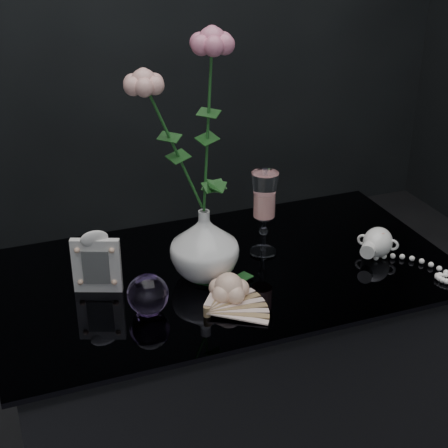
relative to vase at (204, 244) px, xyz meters
name	(u,v)px	position (x,y,z in m)	size (l,w,h in m)	color
table	(226,398)	(0.05, 0.01, -0.46)	(1.05, 0.58, 0.76)	black
vase	(204,244)	(0.00, 0.00, 0.00)	(0.16, 0.16, 0.16)	white
wine_glass	(264,214)	(0.17, 0.05, 0.02)	(0.06, 0.06, 0.21)	white
picture_frame	(96,261)	(-0.24, 0.02, -0.01)	(0.11, 0.08, 0.15)	silver
paperweight	(148,294)	(-0.16, -0.10, -0.04)	(0.09, 0.09, 0.09)	#AD82D3
paper_fan	(207,310)	(-0.05, -0.16, -0.07)	(0.26, 0.20, 0.03)	beige
loose_rose	(229,288)	(0.01, -0.12, -0.05)	(0.15, 0.19, 0.07)	#FEC2A4
pearl_jar	(378,241)	(0.42, -0.05, -0.04)	(0.24, 0.25, 0.07)	white
roses	(189,125)	(-0.03, 0.00, 0.28)	(0.22, 0.10, 0.44)	#E5A499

